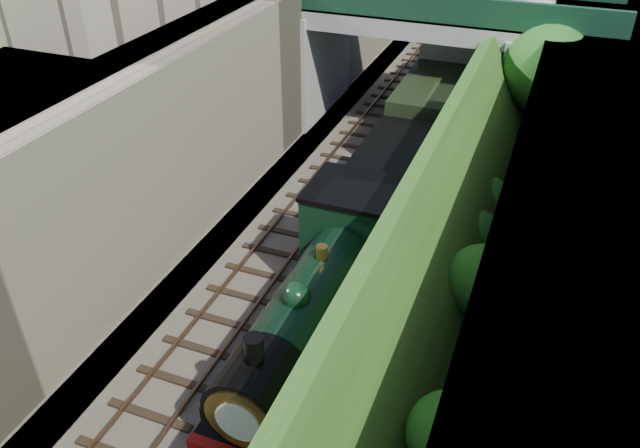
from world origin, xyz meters
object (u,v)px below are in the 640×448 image
(locomotive, at_px, (320,301))
(tender, at_px, (391,188))
(road_bridge, at_px, (443,50))
(tree, at_px, (550,73))

(locomotive, height_order, tender, locomotive)
(road_bridge, xyz_separation_m, locomotive, (0.26, -16.63, -2.18))
(tree, xyz_separation_m, locomotive, (-4.71, -13.62, -2.75))
(road_bridge, relative_size, locomotive, 1.56)
(road_bridge, distance_m, tree, 5.84)
(locomotive, distance_m, tender, 7.37)
(tree, relative_size, tender, 1.10)
(tender, bearing_deg, locomotive, -90.00)
(road_bridge, bearing_deg, locomotive, -89.12)
(tree, xyz_separation_m, tender, (-4.71, -6.26, -3.03))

